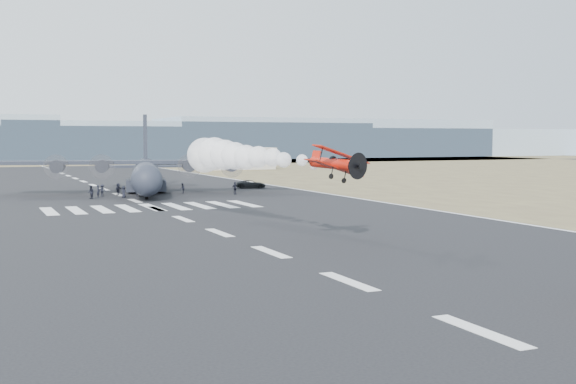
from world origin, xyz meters
TOP-DOWN VIEW (x-y plane):
  - ground at (0.00, 0.00)m, footprint 500.00×500.00m
  - scrub_far at (0.00, 230.00)m, footprint 500.00×80.00m
  - runway_markings at (0.00, 60.00)m, footprint 60.00×260.00m
  - ridge_seg_d at (0.00, 260.00)m, footprint 150.00×50.00m
  - ridge_seg_e at (65.00, 260.00)m, footprint 150.00×50.00m
  - ridge_seg_f at (130.00, 260.00)m, footprint 150.00×50.00m
  - ridge_seg_g at (195.00, 260.00)m, footprint 150.00×50.00m
  - hangar_right at (46.00, 150.00)m, footprint 20.50×12.50m
  - aerobatic_biplane at (6.76, 14.60)m, footprint 5.88×5.48m
  - smoke_trail at (3.66, 33.69)m, footprint 5.57×22.79m
  - transport_aircraft at (4.73, 74.13)m, footprint 42.72×34.95m
  - support_vehicle at (23.22, 76.90)m, footprint 5.39×3.39m
  - crew_a at (-3.51, 68.19)m, footprint 0.67×0.74m
  - crew_b at (-4.95, 65.41)m, footprint 0.82×1.04m
  - crew_c at (-2.75, 69.43)m, footprint 1.18×0.65m
  - crew_d at (16.17, 65.30)m, footprint 1.23×0.92m
  - crew_e at (-0.39, 65.63)m, footprint 0.72×0.93m
  - crew_f at (-0.32, 70.12)m, footprint 1.54×1.62m
  - crew_g at (1.81, 66.99)m, footprint 0.71×0.79m
  - crew_h at (9.40, 70.16)m, footprint 0.63×0.86m

SIDE VIEW (x-z plane):
  - ground at x=0.00m, z-range 0.00..0.00m
  - scrub_far at x=0.00m, z-range 0.00..0.00m
  - runway_markings at x=0.00m, z-range 0.00..0.01m
  - support_vehicle at x=23.22m, z-range 0.00..1.39m
  - crew_h at x=9.40m, z-range 0.00..1.60m
  - crew_e at x=-0.39m, z-range 0.00..1.68m
  - crew_a at x=-3.51m, z-range 0.00..1.73m
  - crew_c at x=-2.75m, z-range 0.00..1.75m
  - crew_g at x=1.81m, z-range 0.00..1.80m
  - crew_f at x=-0.32m, z-range 0.00..1.82m
  - crew_b at x=-4.95m, z-range 0.00..1.87m
  - crew_d at x=16.17m, z-range 0.00..1.88m
  - hangar_right at x=46.00m, z-range 0.06..5.96m
  - transport_aircraft at x=4.73m, z-range -3.00..9.39m
  - aerobatic_biplane at x=6.76m, z-range 4.92..7.92m
  - ridge_seg_d at x=0.00m, z-range 0.00..13.00m
  - ridge_seg_g at x=195.00m, z-range 0.00..13.00m
  - smoke_trail at x=3.66m, z-range 4.68..8.45m
  - ridge_seg_e at x=65.00m, z-range 0.00..15.00m
  - ridge_seg_f at x=130.00m, z-range 0.00..17.00m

